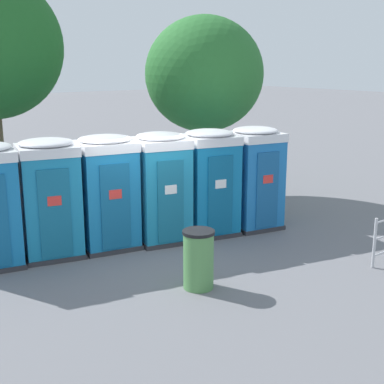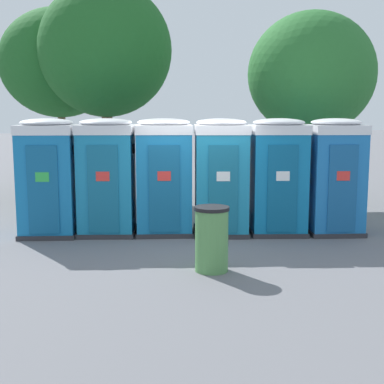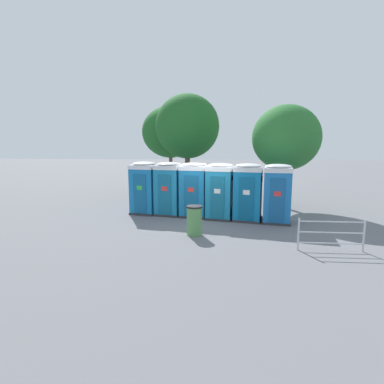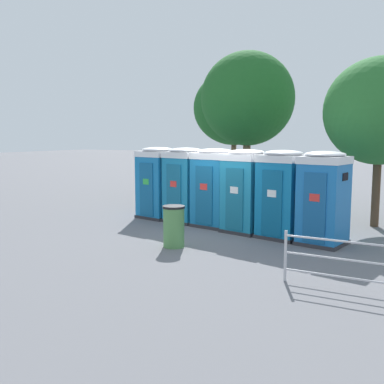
% 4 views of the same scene
% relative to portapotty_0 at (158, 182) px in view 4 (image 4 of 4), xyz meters
% --- Properties ---
extents(ground_plane, '(120.00, 120.00, 0.00)m').
position_rel_portapotty_0_xyz_m(ground_plane, '(2.98, -1.04, -1.28)').
color(ground_plane, slate).
extents(portapotty_0, '(1.40, 1.39, 2.54)m').
position_rel_portapotty_0_xyz_m(portapotty_0, '(0.00, 0.00, 0.00)').
color(portapotty_0, '#2D2D33').
rests_on(portapotty_0, ground).
extents(portapotty_1, '(1.45, 1.43, 2.54)m').
position_rel_portapotty_0_xyz_m(portapotty_1, '(1.24, -0.17, -0.00)').
color(portapotty_1, '#2D2D33').
rests_on(portapotty_1, ground).
extents(portapotty_2, '(1.42, 1.39, 2.54)m').
position_rel_portapotty_0_xyz_m(portapotty_2, '(2.47, -0.41, -0.00)').
color(portapotty_2, '#2D2D33').
rests_on(portapotty_2, ground).
extents(portapotty_3, '(1.39, 1.41, 2.54)m').
position_rel_portapotty_0_xyz_m(portapotty_3, '(3.68, -0.75, 0.00)').
color(portapotty_3, '#2D2D33').
rests_on(portapotty_3, ground).
extents(portapotty_4, '(1.43, 1.42, 2.54)m').
position_rel_portapotty_0_xyz_m(portapotty_4, '(4.91, -0.97, -0.00)').
color(portapotty_4, '#2D2D33').
rests_on(portapotty_4, ground).
extents(portapotty_5, '(1.35, 1.38, 2.54)m').
position_rel_portapotty_0_xyz_m(portapotty_5, '(6.13, -1.24, 0.00)').
color(portapotty_5, '#2D2D33').
rests_on(portapotty_5, ground).
extents(street_tree_0, '(3.80, 3.80, 5.95)m').
position_rel_portapotty_0_xyz_m(street_tree_0, '(0.28, 6.16, 2.93)').
color(street_tree_0, brown).
rests_on(street_tree_0, ground).
extents(street_tree_1, '(3.51, 3.51, 5.42)m').
position_rel_portapotty_0_xyz_m(street_tree_1, '(7.08, 2.05, 2.42)').
color(street_tree_1, '#4C3826').
rests_on(street_tree_1, ground).
extents(street_tree_2, '(3.91, 3.91, 6.43)m').
position_rel_portapotty_0_xyz_m(street_tree_2, '(1.62, 4.45, 3.18)').
color(street_tree_2, brown).
rests_on(street_tree_2, ground).
extents(trash_can, '(0.59, 0.59, 1.11)m').
position_rel_portapotty_0_xyz_m(trash_can, '(2.73, -3.42, -0.72)').
color(trash_can, '#518C4C').
rests_on(trash_can, ground).
extents(event_barrier, '(2.06, 0.08, 1.05)m').
position_rel_portapotty_0_xyz_m(event_barrier, '(7.17, -4.74, -0.72)').
color(event_barrier, '#B7B7BC').
rests_on(event_barrier, ground).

